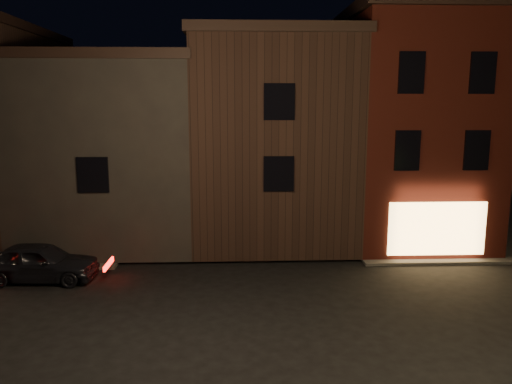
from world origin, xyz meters
TOP-DOWN VIEW (x-y plane):
  - ground at (0.00, 0.00)m, footprint 120.00×120.00m
  - corner_building at (8.00, 9.47)m, footprint 6.50×8.50m
  - row_building_a at (1.50, 10.50)m, footprint 7.30×10.30m
  - row_building_b at (-5.75, 10.50)m, footprint 7.80×10.30m
  - parked_car_a at (-7.43, 3.91)m, footprint 4.29×1.92m

SIDE VIEW (x-z plane):
  - ground at x=0.00m, z-range 0.00..0.00m
  - parked_car_a at x=-7.43m, z-range 0.00..1.43m
  - row_building_b at x=-5.75m, z-range 0.13..8.53m
  - row_building_a at x=1.50m, z-range 0.13..9.53m
  - corner_building at x=8.00m, z-range 0.15..10.65m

